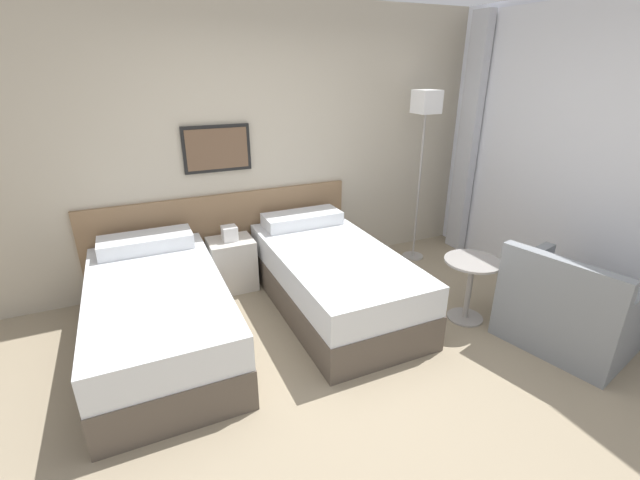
{
  "coord_description": "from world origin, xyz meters",
  "views": [
    {
      "loc": [
        -1.26,
        -2.19,
        2.11
      ],
      "look_at": [
        0.14,
        0.89,
        0.72
      ],
      "focal_mm": 24.0,
      "sensor_mm": 36.0,
      "label": 1
    }
  ],
  "objects_px": {
    "armchair": "(570,311)",
    "side_table": "(471,278)",
    "bed_near_window": "(332,277)",
    "bed_near_door": "(159,314)",
    "floor_lamp": "(425,120)",
    "nightstand": "(232,263)"
  },
  "relations": [
    {
      "from": "floor_lamp",
      "to": "armchair",
      "type": "bearing_deg",
      "value": -85.94
    },
    {
      "from": "bed_near_door",
      "to": "floor_lamp",
      "type": "bearing_deg",
      "value": 11.77
    },
    {
      "from": "side_table",
      "to": "armchair",
      "type": "bearing_deg",
      "value": -50.11
    },
    {
      "from": "bed_near_window",
      "to": "side_table",
      "type": "xyz_separation_m",
      "value": [
        0.99,
        -0.69,
        0.11
      ]
    },
    {
      "from": "bed_near_window",
      "to": "armchair",
      "type": "xyz_separation_m",
      "value": [
        1.49,
        -1.29,
        -0.01
      ]
    },
    {
      "from": "bed_near_window",
      "to": "armchair",
      "type": "relative_size",
      "value": 1.83
    },
    {
      "from": "bed_near_door",
      "to": "nightstand",
      "type": "xyz_separation_m",
      "value": [
        0.76,
        0.74,
        -0.02
      ]
    },
    {
      "from": "bed_near_door",
      "to": "bed_near_window",
      "type": "height_order",
      "value": "same"
    },
    {
      "from": "floor_lamp",
      "to": "armchair",
      "type": "distance_m",
      "value": 2.29
    },
    {
      "from": "nightstand",
      "to": "floor_lamp",
      "type": "bearing_deg",
      "value": -3.73
    },
    {
      "from": "bed_near_window",
      "to": "floor_lamp",
      "type": "bearing_deg",
      "value": 23.79
    },
    {
      "from": "bed_near_window",
      "to": "nightstand",
      "type": "xyz_separation_m",
      "value": [
        -0.76,
        0.74,
        -0.02
      ]
    },
    {
      "from": "armchair",
      "to": "nightstand",
      "type": "bearing_deg",
      "value": 34.28
    },
    {
      "from": "nightstand",
      "to": "armchair",
      "type": "height_order",
      "value": "armchair"
    },
    {
      "from": "floor_lamp",
      "to": "side_table",
      "type": "xyz_separation_m",
      "value": [
        -0.37,
        -1.29,
        -1.17
      ]
    },
    {
      "from": "bed_near_door",
      "to": "nightstand",
      "type": "bearing_deg",
      "value": 44.2
    },
    {
      "from": "nightstand",
      "to": "side_table",
      "type": "relative_size",
      "value": 1.16
    },
    {
      "from": "bed_near_window",
      "to": "armchair",
      "type": "distance_m",
      "value": 1.97
    },
    {
      "from": "floor_lamp",
      "to": "bed_near_window",
      "type": "bearing_deg",
      "value": -156.21
    },
    {
      "from": "bed_near_window",
      "to": "armchair",
      "type": "height_order",
      "value": "armchair"
    },
    {
      "from": "armchair",
      "to": "side_table",
      "type": "bearing_deg",
      "value": 26.24
    },
    {
      "from": "bed_near_door",
      "to": "armchair",
      "type": "relative_size",
      "value": 1.83
    }
  ]
}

